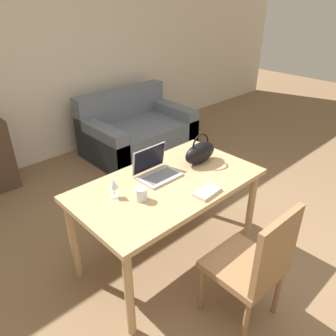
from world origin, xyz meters
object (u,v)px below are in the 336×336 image
couch (137,132)px  laptop (155,168)px  handbag (200,152)px  drinking_glass (141,194)px  wine_glass (114,185)px  chair (255,263)px

couch → laptop: 2.11m
handbag → couch: bearing=67.9°
drinking_glass → wine_glass: wine_glass is taller
laptop → handbag: 0.43m
chair → couch: size_ratio=0.66×
couch → laptop: laptop is taller
couch → drinking_glass: (-1.44, -1.89, 0.52)m
couch → drinking_glass: drinking_glass is taller
wine_glass → chair: bearing=-66.5°
laptop → chair: bearing=-90.4°
drinking_glass → wine_glass: 0.20m
chair → handbag: bearing=65.2°
wine_glass → drinking_glass: bearing=-54.8°
couch → handbag: bearing=-112.1°
couch → laptop: size_ratio=4.47×
chair → laptop: size_ratio=2.97×
laptop → drinking_glass: size_ratio=3.48×
wine_glass → handbag: 0.82m
laptop → handbag: size_ratio=0.98×
laptop → wine_glass: bearing=-175.3°
chair → wine_glass: chair is taller
handbag → chair: bearing=-116.0°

